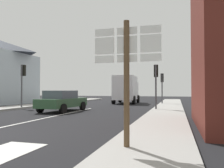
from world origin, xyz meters
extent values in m
plane|color=black|center=(0.00, 10.00, 0.00)|extent=(80.00, 80.00, 0.00)
cube|color=#9E9B96|center=(6.13, 8.00, 0.07)|extent=(2.22, 44.00, 0.14)
cube|color=silver|center=(0.00, 6.00, 0.01)|extent=(0.16, 12.00, 0.01)
cube|color=silver|center=(2.76, -1.00, 0.01)|extent=(1.20, 2.20, 0.01)
cube|color=silver|center=(-12.74, 19.15, 0.35)|extent=(4.33, 1.20, 0.70)
cube|color=#2D5133|center=(-0.98, 9.03, 0.62)|extent=(2.03, 4.31, 0.60)
cube|color=#47515B|center=(-0.99, 8.78, 1.19)|extent=(1.69, 2.20, 0.55)
cylinder|color=black|center=(-1.76, 10.43, 0.32)|extent=(0.26, 0.65, 0.64)
cylinder|color=black|center=(-0.01, 10.31, 0.32)|extent=(0.26, 0.65, 0.64)
cylinder|color=black|center=(-1.94, 7.74, 0.32)|extent=(0.26, 0.65, 0.64)
cylinder|color=black|center=(-0.19, 7.62, 0.32)|extent=(0.26, 0.65, 0.64)
cube|color=silver|center=(1.29, 19.12, 1.75)|extent=(2.32, 3.77, 2.60)
cube|color=silver|center=(1.20, 21.62, 1.45)|extent=(2.13, 1.37, 2.00)
cube|color=#47515B|center=(1.20, 21.67, 2.25)|extent=(1.76, 0.16, 0.70)
cylinder|color=black|center=(0.11, 21.53, 0.45)|extent=(0.31, 0.91, 0.90)
cylinder|color=black|center=(2.30, 21.61, 0.45)|extent=(0.31, 0.91, 0.90)
cylinder|color=black|center=(0.22, 18.14, 0.45)|extent=(0.31, 0.91, 0.90)
cylinder|color=black|center=(2.42, 18.21, 0.45)|extent=(0.31, 0.91, 0.90)
cylinder|color=brown|center=(5.61, -0.08, 1.60)|extent=(0.14, 0.14, 3.20)
cube|color=white|center=(5.03, -0.03, 2.96)|extent=(0.50, 0.03, 0.18)
cube|color=black|center=(5.03, -0.01, 2.96)|extent=(0.43, 0.01, 0.13)
cube|color=white|center=(5.03, -0.03, 2.62)|extent=(0.50, 0.03, 0.42)
cube|color=black|center=(5.03, -0.01, 2.62)|extent=(0.43, 0.01, 0.32)
cube|color=white|center=(5.03, -0.03, 2.28)|extent=(0.50, 0.03, 0.18)
cube|color=black|center=(5.03, -0.01, 2.28)|extent=(0.43, 0.01, 0.13)
cube|color=white|center=(5.61, -0.03, 2.96)|extent=(0.50, 0.03, 0.18)
cube|color=black|center=(5.61, -0.01, 2.96)|extent=(0.43, 0.01, 0.13)
cube|color=white|center=(5.61, -0.03, 2.62)|extent=(0.50, 0.03, 0.42)
cube|color=black|center=(5.61, -0.01, 2.62)|extent=(0.43, 0.01, 0.32)
cube|color=white|center=(5.61, -0.03, 2.28)|extent=(0.50, 0.03, 0.18)
cube|color=black|center=(5.61, -0.01, 2.28)|extent=(0.43, 0.01, 0.13)
cube|color=white|center=(6.19, -0.03, 2.96)|extent=(0.50, 0.03, 0.18)
cube|color=black|center=(6.19, -0.01, 2.96)|extent=(0.43, 0.01, 0.13)
cube|color=white|center=(6.19, -0.03, 2.62)|extent=(0.50, 0.03, 0.42)
cube|color=black|center=(6.19, -0.01, 2.62)|extent=(0.43, 0.01, 0.32)
cube|color=white|center=(6.19, -0.03, 2.28)|extent=(0.50, 0.03, 0.18)
cube|color=black|center=(6.19, -0.01, 2.28)|extent=(0.43, 0.01, 0.13)
cylinder|color=#47474C|center=(5.32, 18.46, 1.61)|extent=(0.12, 0.12, 3.22)
cube|color=black|center=(5.32, 18.66, 2.77)|extent=(0.30, 0.28, 0.90)
sphere|color=#360303|center=(5.32, 18.80, 3.04)|extent=(0.18, 0.18, 0.18)
sphere|color=orange|center=(5.32, 18.80, 2.76)|extent=(0.18, 0.18, 0.18)
sphere|color=black|center=(5.32, 18.80, 2.48)|extent=(0.18, 0.18, 0.18)
cylinder|color=#47474C|center=(5.32, 11.25, 1.68)|extent=(0.12, 0.12, 3.36)
cube|color=black|center=(5.32, 11.45, 2.91)|extent=(0.30, 0.28, 0.90)
sphere|color=#360303|center=(5.32, 11.59, 3.18)|extent=(0.18, 0.18, 0.18)
sphere|color=orange|center=(5.32, 11.59, 2.90)|extent=(0.18, 0.18, 0.18)
sphere|color=black|center=(5.32, 11.59, 2.62)|extent=(0.18, 0.18, 0.18)
cylinder|color=#47474C|center=(-5.32, 10.23, 1.78)|extent=(0.12, 0.12, 3.57)
cube|color=black|center=(-5.32, 10.43, 3.12)|extent=(0.30, 0.28, 0.90)
sphere|color=#360303|center=(-5.32, 10.57, 3.39)|extent=(0.18, 0.18, 0.18)
sphere|color=orange|center=(-5.32, 10.57, 3.11)|extent=(0.18, 0.18, 0.18)
sphere|color=black|center=(-5.32, 10.57, 2.83)|extent=(0.18, 0.18, 0.18)
camera|label=1|loc=(6.78, -5.48, 1.50)|focal=36.52mm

